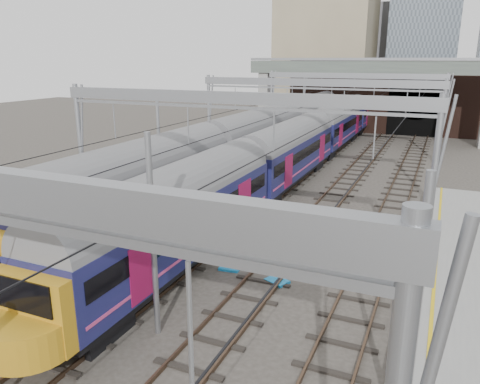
% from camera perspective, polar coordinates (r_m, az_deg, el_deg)
% --- Properties ---
extents(ground, '(160.00, 160.00, 0.00)m').
position_cam_1_polar(ground, '(15.89, -14.15, -19.83)').
color(ground, '#38332D').
rests_on(ground, ground).
extents(tracks, '(14.40, 80.00, 0.22)m').
position_cam_1_polar(tracks, '(27.85, 4.84, -3.27)').
color(tracks, '#4C3828').
rests_on(tracks, ground).
extents(overhead_line, '(16.80, 80.00, 8.00)m').
position_cam_1_polar(overhead_line, '(32.63, 8.88, 11.21)').
color(overhead_line, gray).
rests_on(overhead_line, ground).
extents(retaining_wall, '(28.00, 2.75, 9.00)m').
position_cam_1_polar(retaining_wall, '(62.46, 17.45, 10.81)').
color(retaining_wall, '#301C15').
rests_on(retaining_wall, ground).
extents(overbridge, '(28.00, 3.00, 9.25)m').
position_cam_1_polar(overbridge, '(56.60, 15.53, 13.48)').
color(overbridge, gray).
rests_on(overbridge, ground).
extents(city_skyline, '(37.50, 27.50, 60.00)m').
position_cam_1_polar(city_skyline, '(81.02, 20.88, 20.60)').
color(city_skyline, tan).
rests_on(city_skyline, ground).
extents(train_main, '(2.81, 64.96, 4.83)m').
position_cam_1_polar(train_main, '(42.70, 9.34, 6.76)').
color(train_main, black).
rests_on(train_main, ground).
extents(train_second, '(3.04, 70.32, 5.15)m').
position_cam_1_polar(train_second, '(47.89, 5.99, 8.04)').
color(train_second, black).
rests_on(train_second, ground).
extents(equip_cover_a, '(0.99, 0.75, 0.11)m').
position_cam_1_polar(equip_cover_a, '(21.40, -1.23, -9.24)').
color(equip_cover_a, '#1A81C4').
rests_on(equip_cover_a, ground).
extents(equip_cover_b, '(0.85, 0.65, 0.09)m').
position_cam_1_polar(equip_cover_b, '(25.25, 2.66, -5.23)').
color(equip_cover_b, '#1A81C4').
rests_on(equip_cover_b, ground).
extents(equip_cover_c, '(1.13, 0.98, 0.11)m').
position_cam_1_polar(equip_cover_c, '(20.29, 4.53, -10.77)').
color(equip_cover_c, '#1A81C4').
rests_on(equip_cover_c, ground).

